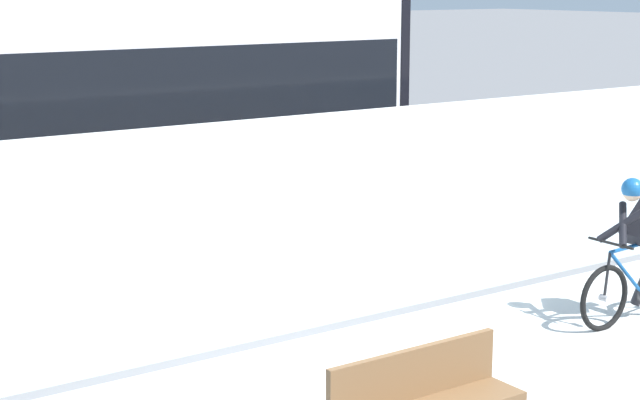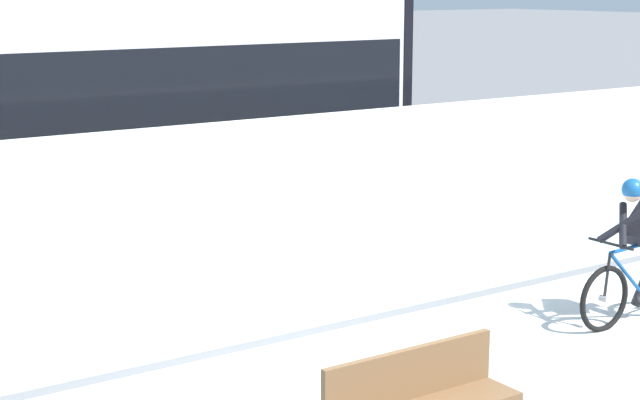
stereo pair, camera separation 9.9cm
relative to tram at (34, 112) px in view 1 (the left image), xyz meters
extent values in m
plane|color=slate|center=(0.53, -6.85, -1.89)|extent=(200.00, 200.00, 0.00)
cube|color=silver|center=(0.53, -6.85, -1.89)|extent=(32.00, 3.20, 0.01)
cube|color=silver|center=(0.53, -5.00, -1.30)|extent=(32.00, 0.05, 1.19)
cube|color=white|center=(0.53, -3.20, -0.90)|extent=(32.00, 0.36, 1.99)
cube|color=#595654|center=(0.53, -0.72, -1.89)|extent=(32.00, 0.08, 0.01)
cube|color=#595654|center=(0.53, 0.72, -1.89)|extent=(32.00, 0.08, 0.01)
cube|color=silver|center=(0.02, 0.00, 0.01)|extent=(11.00, 2.50, 3.10)
cube|color=black|center=(0.02, 0.00, 0.36)|extent=(10.56, 2.54, 1.04)
cube|color=orange|center=(0.02, 0.00, -1.36)|extent=(10.78, 2.53, 0.28)
cube|color=#232326|center=(3.54, 0.00, -1.53)|extent=(1.40, 1.88, 0.20)
cylinder|color=black|center=(3.54, -0.72, -1.59)|extent=(0.60, 0.10, 0.60)
cylinder|color=black|center=(3.54, 0.72, -1.59)|extent=(0.60, 0.10, 0.60)
cube|color=black|center=(5.47, 0.00, 0.01)|extent=(0.16, 2.54, 2.94)
torus|color=black|center=(3.63, -6.85, -1.53)|extent=(0.72, 0.06, 0.72)
cylinder|color=#99999E|center=(3.63, -6.85, -1.53)|extent=(0.07, 0.10, 0.07)
cylinder|color=#144C8C|center=(3.97, -6.85, -1.32)|extent=(0.60, 0.04, 0.58)
cylinder|color=#144C8C|center=(4.06, -6.85, -1.03)|extent=(0.76, 0.04, 0.07)
cylinder|color=black|center=(3.66, -6.85, -1.29)|extent=(0.08, 0.03, 0.49)
cylinder|color=black|center=(3.68, -6.85, -0.94)|extent=(0.03, 0.58, 0.03)
sphere|color=beige|center=(3.98, -6.85, -0.43)|extent=(0.20, 0.20, 0.20)
sphere|color=#195999|center=(3.98, -6.85, -0.40)|extent=(0.23, 0.23, 0.23)
cylinder|color=black|center=(3.86, -6.85, -0.77)|extent=(0.44, 0.41, 0.41)
cylinder|color=black|center=(3.86, -6.85, -0.77)|extent=(0.44, 0.41, 0.41)
cube|color=brown|center=(0.07, -8.00, -1.20)|extent=(1.60, 0.06, 0.40)
camera|label=1|loc=(-4.77, -13.73, 1.72)|focal=58.15mm
camera|label=2|loc=(-4.68, -13.78, 1.72)|focal=58.15mm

